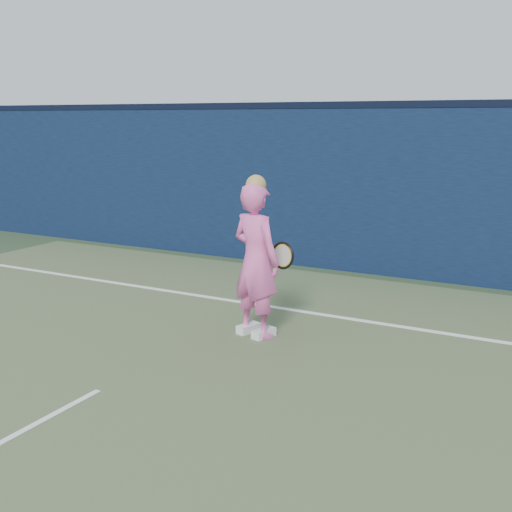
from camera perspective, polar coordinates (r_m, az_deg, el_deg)
The scene contains 5 objects.
ground at distance 5.32m, azimuth -21.29°, elevation -15.08°, with size 80.00×80.00×0.00m, color #35462B.
backstop_wall at distance 10.24m, azimuth 6.84°, elevation 5.89°, with size 24.00×0.40×2.50m, color #0B1633.
wall_cap at distance 10.18m, azimuth 7.02°, elevation 13.18°, with size 24.00×0.42×0.10m, color black.
player at distance 6.93m, azimuth 0.00°, elevation -0.36°, with size 0.71×0.56×1.78m.
racket at distance 7.22m, azimuth 2.25°, elevation 0.03°, with size 0.54×0.31×0.32m.
Camera 1 is at (3.72, -2.98, 2.36)m, focal length 45.00 mm.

